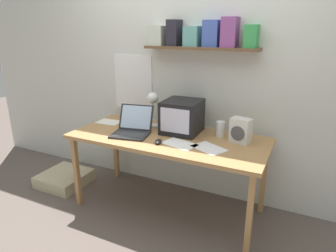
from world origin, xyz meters
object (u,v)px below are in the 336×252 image
at_px(laptop, 133,127).
at_px(computer_mouse, 158,141).
at_px(juice_glass, 220,130).
at_px(crt_monitor, 182,117).
at_px(loose_paper_near_monitor, 180,144).
at_px(floor_cushion, 65,178).
at_px(space_heater, 241,131).
at_px(loose_paper_near_laptop, 209,148).
at_px(corner_desk, 168,142).
at_px(desk_lamp, 154,103).
at_px(printed_handout, 109,122).

relative_size(laptop, computer_mouse, 3.48).
xyz_separation_m(juice_glass, computer_mouse, (-0.43, -0.40, -0.05)).
relative_size(laptop, juice_glass, 2.88).
xyz_separation_m(crt_monitor, computer_mouse, (-0.07, -0.36, -0.14)).
height_order(juice_glass, loose_paper_near_monitor, juice_glass).
height_order(laptop, computer_mouse, laptop).
height_order(computer_mouse, floor_cushion, computer_mouse).
height_order(crt_monitor, space_heater, crt_monitor).
height_order(crt_monitor, loose_paper_near_laptop, crt_monitor).
bearing_deg(loose_paper_near_laptop, space_heater, 51.48).
relative_size(computer_mouse, floor_cushion, 0.24).
xyz_separation_m(space_heater, loose_paper_near_monitor, (-0.45, -0.27, -0.11)).
relative_size(laptop, loose_paper_near_monitor, 1.24).
xyz_separation_m(corner_desk, desk_lamp, (-0.24, 0.18, 0.31)).
xyz_separation_m(corner_desk, space_heater, (0.63, 0.14, 0.17)).
bearing_deg(space_heater, laptop, -154.85).
bearing_deg(crt_monitor, corner_desk, -112.96).
bearing_deg(laptop, desk_lamp, 57.25).
bearing_deg(corner_desk, crt_monitor, 68.64).
bearing_deg(laptop, floor_cushion, 170.25).
bearing_deg(floor_cushion, juice_glass, 9.93).
bearing_deg(laptop, computer_mouse, -31.29).
distance_m(loose_paper_near_monitor, floor_cushion, 1.60).
xyz_separation_m(desk_lamp, printed_handout, (-0.51, -0.06, -0.25)).
bearing_deg(printed_handout, loose_paper_near_laptop, -11.19).
bearing_deg(loose_paper_near_monitor, desk_lamp, 143.47).
relative_size(corner_desk, space_heater, 8.29).
xyz_separation_m(crt_monitor, laptop, (-0.40, -0.23, -0.09)).
distance_m(crt_monitor, loose_paper_near_monitor, 0.35).
relative_size(juice_glass, loose_paper_near_laptop, 0.43).
relative_size(crt_monitor, floor_cushion, 0.75).
relative_size(computer_mouse, loose_paper_near_monitor, 0.36).
distance_m(space_heater, printed_handout, 1.38).
xyz_separation_m(space_heater, computer_mouse, (-0.63, -0.32, -0.09)).
xyz_separation_m(corner_desk, floor_cushion, (-1.27, -0.09, -0.63)).
xyz_separation_m(corner_desk, juice_glass, (0.43, 0.21, 0.12)).
bearing_deg(computer_mouse, printed_handout, 157.56).
distance_m(laptop, juice_glass, 0.81).
relative_size(crt_monitor, loose_paper_near_laptop, 1.13).
bearing_deg(corner_desk, desk_lamp, 143.82).
height_order(desk_lamp, printed_handout, desk_lamp).
bearing_deg(computer_mouse, laptop, 159.76).
bearing_deg(loose_paper_near_laptop, desk_lamp, 156.66).
height_order(desk_lamp, loose_paper_near_monitor, desk_lamp).
xyz_separation_m(loose_paper_near_monitor, floor_cushion, (-1.44, 0.04, -0.69)).
height_order(laptop, juice_glass, laptop).
bearing_deg(desk_lamp, loose_paper_near_monitor, -16.39).
bearing_deg(desk_lamp, juice_glass, 23.05).
distance_m(corner_desk, printed_handout, 0.76).
bearing_deg(crt_monitor, laptop, -151.53).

